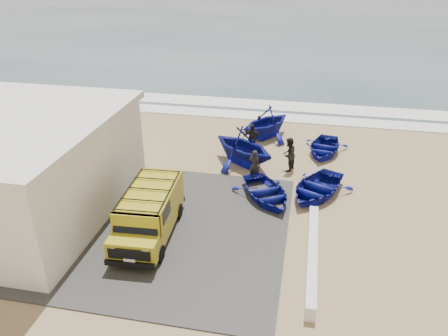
{
  "coord_description": "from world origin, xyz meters",
  "views": [
    {
      "loc": [
        4.36,
        -16.18,
        10.3
      ],
      "look_at": [
        0.8,
        1.5,
        1.2
      ],
      "focal_mm": 35.0,
      "sensor_mm": 36.0,
      "label": 1
    }
  ],
  "objects_px": {
    "building": "(12,167)",
    "fisherman_back": "(252,139)",
    "boat_near_left": "(266,192)",
    "van": "(149,212)",
    "boat_near_right": "(316,187)",
    "boat_mid_left": "(243,146)",
    "boat_mid_right": "(324,147)",
    "boat_far_left": "(266,122)",
    "parapet": "(312,255)",
    "fisherman_middle": "(289,155)",
    "fisherman_front": "(254,165)"
  },
  "relations": [
    {
      "from": "building",
      "to": "fisherman_back",
      "type": "bearing_deg",
      "value": 41.74
    },
    {
      "from": "boat_near_left",
      "to": "boat_mid_left",
      "type": "height_order",
      "value": "boat_mid_left"
    },
    {
      "from": "van",
      "to": "boat_mid_right",
      "type": "xyz_separation_m",
      "value": [
        6.83,
        9.31,
        -0.72
      ]
    },
    {
      "from": "boat_near_left",
      "to": "boat_far_left",
      "type": "bearing_deg",
      "value": 65.99
    },
    {
      "from": "boat_mid_left",
      "to": "fisherman_middle",
      "type": "xyz_separation_m",
      "value": [
        2.41,
        -0.31,
        -0.13
      ]
    },
    {
      "from": "boat_mid_right",
      "to": "van",
      "type": "bearing_deg",
      "value": -116.15
    },
    {
      "from": "building",
      "to": "fisherman_back",
      "type": "relative_size",
      "value": 5.49
    },
    {
      "from": "van",
      "to": "boat_mid_right",
      "type": "bearing_deg",
      "value": 50.52
    },
    {
      "from": "boat_near_left",
      "to": "boat_near_right",
      "type": "distance_m",
      "value": 2.41
    },
    {
      "from": "fisherman_back",
      "to": "building",
      "type": "bearing_deg",
      "value": -144.25
    },
    {
      "from": "van",
      "to": "boat_far_left",
      "type": "relative_size",
      "value": 1.27
    },
    {
      "from": "building",
      "to": "boat_far_left",
      "type": "height_order",
      "value": "building"
    },
    {
      "from": "boat_far_left",
      "to": "fisherman_back",
      "type": "relative_size",
      "value": 2.17
    },
    {
      "from": "fisherman_front",
      "to": "van",
      "type": "bearing_deg",
      "value": 72.38
    },
    {
      "from": "fisherman_back",
      "to": "boat_far_left",
      "type": "bearing_deg",
      "value": 71.51
    },
    {
      "from": "boat_near_right",
      "to": "boat_mid_right",
      "type": "relative_size",
      "value": 1.11
    },
    {
      "from": "boat_near_left",
      "to": "boat_mid_left",
      "type": "bearing_deg",
      "value": 84.68
    },
    {
      "from": "parapet",
      "to": "fisherman_front",
      "type": "distance_m",
      "value": 6.57
    },
    {
      "from": "van",
      "to": "boat_near_right",
      "type": "xyz_separation_m",
      "value": [
        6.47,
        4.5,
        -0.68
      ]
    },
    {
      "from": "boat_mid_right",
      "to": "fisherman_front",
      "type": "distance_m",
      "value": 5.2
    },
    {
      "from": "boat_near_left",
      "to": "boat_far_left",
      "type": "xyz_separation_m",
      "value": [
        -0.83,
        7.35,
        0.62
      ]
    },
    {
      "from": "parapet",
      "to": "boat_far_left",
      "type": "height_order",
      "value": "boat_far_left"
    },
    {
      "from": "boat_mid_left",
      "to": "van",
      "type": "bearing_deg",
      "value": -165.27
    },
    {
      "from": "boat_near_right",
      "to": "fisherman_middle",
      "type": "distance_m",
      "value": 2.76
    },
    {
      "from": "van",
      "to": "boat_near_right",
      "type": "relative_size",
      "value": 1.26
    },
    {
      "from": "fisherman_back",
      "to": "boat_mid_right",
      "type": "bearing_deg",
      "value": 4.88
    },
    {
      "from": "boat_mid_left",
      "to": "fisherman_back",
      "type": "relative_size",
      "value": 2.26
    },
    {
      "from": "boat_near_right",
      "to": "building",
      "type": "bearing_deg",
      "value": -137.38
    },
    {
      "from": "building",
      "to": "boat_near_right",
      "type": "height_order",
      "value": "building"
    },
    {
      "from": "van",
      "to": "boat_mid_left",
      "type": "distance_m",
      "value": 7.56
    },
    {
      "from": "boat_mid_right",
      "to": "fisherman_middle",
      "type": "xyz_separation_m",
      "value": [
        -1.83,
        -2.52,
        0.54
      ]
    },
    {
      "from": "parapet",
      "to": "van",
      "type": "bearing_deg",
      "value": 175.94
    },
    {
      "from": "boat_near_left",
      "to": "boat_near_right",
      "type": "height_order",
      "value": "boat_near_right"
    },
    {
      "from": "building",
      "to": "fisherman_front",
      "type": "bearing_deg",
      "value": 26.91
    },
    {
      "from": "boat_near_left",
      "to": "fisherman_back",
      "type": "relative_size",
      "value": 2.05
    },
    {
      "from": "boat_near_right",
      "to": "fisherman_back",
      "type": "relative_size",
      "value": 2.19
    },
    {
      "from": "boat_near_left",
      "to": "building",
      "type": "bearing_deg",
      "value": 166.18
    },
    {
      "from": "boat_mid_left",
      "to": "fisherman_front",
      "type": "bearing_deg",
      "value": -118.96
    },
    {
      "from": "boat_mid_left",
      "to": "fisherman_front",
      "type": "distance_m",
      "value": 1.92
    },
    {
      "from": "fisherman_middle",
      "to": "fisherman_front",
      "type": "bearing_deg",
      "value": -29.93
    },
    {
      "from": "parapet",
      "to": "boat_near_left",
      "type": "xyz_separation_m",
      "value": [
        -2.16,
        4.09,
        0.09
      ]
    },
    {
      "from": "boat_near_right",
      "to": "fisherman_front",
      "type": "relative_size",
      "value": 2.33
    },
    {
      "from": "parapet",
      "to": "boat_mid_right",
      "type": "bearing_deg",
      "value": 87.38
    },
    {
      "from": "boat_far_left",
      "to": "fisherman_middle",
      "type": "relative_size",
      "value": 2.08
    },
    {
      "from": "boat_near_right",
      "to": "fisherman_front",
      "type": "bearing_deg",
      "value": -171.24
    },
    {
      "from": "fisherman_front",
      "to": "fisherman_back",
      "type": "distance_m",
      "value": 3.2
    },
    {
      "from": "building",
      "to": "boat_far_left",
      "type": "xyz_separation_m",
      "value": [
        9.51,
        10.44,
        -1.18
      ]
    },
    {
      "from": "boat_far_left",
      "to": "boat_near_left",
      "type": "bearing_deg",
      "value": -49.04
    },
    {
      "from": "boat_near_right",
      "to": "van",
      "type": "bearing_deg",
      "value": -119.98
    },
    {
      "from": "building",
      "to": "boat_mid_right",
      "type": "distance_m",
      "value": 15.74
    }
  ]
}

